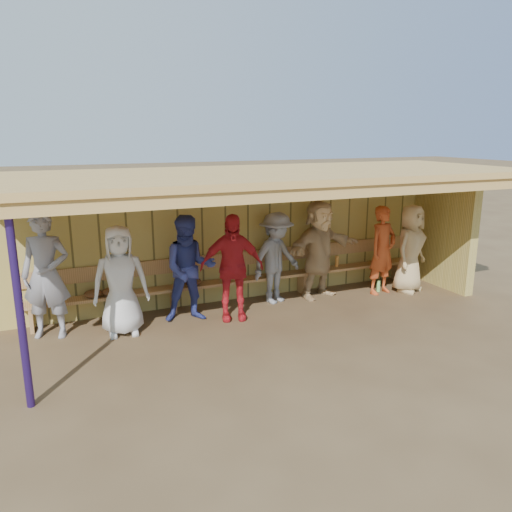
{
  "coord_description": "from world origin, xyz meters",
  "views": [
    {
      "loc": [
        -3.24,
        -7.22,
        3.1
      ],
      "look_at": [
        0.0,
        0.35,
        1.05
      ],
      "focal_mm": 35.0,
      "sensor_mm": 36.0,
      "label": 1
    }
  ],
  "objects_px": {
    "player_d": "(232,267)",
    "player_g": "(383,250)",
    "player_f": "(319,249)",
    "player_c": "(190,269)",
    "player_e": "(276,258)",
    "player_b": "(120,281)",
    "player_a": "(46,275)",
    "bench": "(240,274)",
    "player_h": "(410,249)"
  },
  "relations": [
    {
      "from": "player_h",
      "to": "bench",
      "type": "xyz_separation_m",
      "value": [
        -3.31,
        0.74,
        -0.34
      ]
    },
    {
      "from": "player_c",
      "to": "player_h",
      "type": "relative_size",
      "value": 1.03
    },
    {
      "from": "player_g",
      "to": "player_h",
      "type": "xyz_separation_m",
      "value": [
        0.57,
        -0.12,
        0.01
      ]
    },
    {
      "from": "player_g",
      "to": "player_c",
      "type": "bearing_deg",
      "value": 167.42
    },
    {
      "from": "player_d",
      "to": "player_f",
      "type": "xyz_separation_m",
      "value": [
        1.93,
        0.45,
        0.04
      ]
    },
    {
      "from": "player_f",
      "to": "player_h",
      "type": "relative_size",
      "value": 1.08
    },
    {
      "from": "player_b",
      "to": "player_f",
      "type": "xyz_separation_m",
      "value": [
        3.75,
        0.39,
        0.08
      ]
    },
    {
      "from": "player_a",
      "to": "bench",
      "type": "height_order",
      "value": "player_a"
    },
    {
      "from": "player_f",
      "to": "player_g",
      "type": "relative_size",
      "value": 1.09
    },
    {
      "from": "player_c",
      "to": "player_e",
      "type": "distance_m",
      "value": 1.74
    },
    {
      "from": "player_b",
      "to": "player_d",
      "type": "xyz_separation_m",
      "value": [
        1.82,
        -0.06,
        0.04
      ]
    },
    {
      "from": "player_d",
      "to": "player_g",
      "type": "relative_size",
      "value": 1.05
    },
    {
      "from": "player_f",
      "to": "player_h",
      "type": "bearing_deg",
      "value": -28.57
    },
    {
      "from": "player_a",
      "to": "player_g",
      "type": "bearing_deg",
      "value": 16.94
    },
    {
      "from": "player_h",
      "to": "player_e",
      "type": "bearing_deg",
      "value": 146.27
    },
    {
      "from": "player_b",
      "to": "player_d",
      "type": "relative_size",
      "value": 0.96
    },
    {
      "from": "player_a",
      "to": "player_b",
      "type": "xyz_separation_m",
      "value": [
        1.05,
        -0.33,
        -0.12
      ]
    },
    {
      "from": "player_f",
      "to": "bench",
      "type": "distance_m",
      "value": 1.58
    },
    {
      "from": "player_a",
      "to": "player_c",
      "type": "distance_m",
      "value": 2.2
    },
    {
      "from": "player_g",
      "to": "player_b",
      "type": "bearing_deg",
      "value": 169.35
    },
    {
      "from": "player_e",
      "to": "player_f",
      "type": "distance_m",
      "value": 0.89
    },
    {
      "from": "player_f",
      "to": "bench",
      "type": "relative_size",
      "value": 0.25
    },
    {
      "from": "player_a",
      "to": "player_d",
      "type": "distance_m",
      "value": 2.89
    },
    {
      "from": "player_a",
      "to": "player_b",
      "type": "bearing_deg",
      "value": 1.61
    },
    {
      "from": "player_a",
      "to": "player_e",
      "type": "height_order",
      "value": "player_a"
    },
    {
      "from": "player_c",
      "to": "player_g",
      "type": "relative_size",
      "value": 1.04
    },
    {
      "from": "player_c",
      "to": "player_e",
      "type": "xyz_separation_m",
      "value": [
        1.72,
        0.27,
        -0.05
      ]
    },
    {
      "from": "player_b",
      "to": "player_f",
      "type": "relative_size",
      "value": 0.92
    },
    {
      "from": "player_a",
      "to": "player_e",
      "type": "distance_m",
      "value": 3.92
    },
    {
      "from": "player_a",
      "to": "player_d",
      "type": "height_order",
      "value": "player_a"
    },
    {
      "from": "player_b",
      "to": "player_d",
      "type": "height_order",
      "value": "player_d"
    },
    {
      "from": "player_h",
      "to": "bench",
      "type": "relative_size",
      "value": 0.23
    },
    {
      "from": "player_g",
      "to": "bench",
      "type": "xyz_separation_m",
      "value": [
        -2.74,
        0.63,
        -0.34
      ]
    },
    {
      "from": "player_f",
      "to": "player_g",
      "type": "bearing_deg",
      "value": -29.07
    },
    {
      "from": "player_c",
      "to": "player_d",
      "type": "relative_size",
      "value": 0.99
    },
    {
      "from": "player_a",
      "to": "bench",
      "type": "xyz_separation_m",
      "value": [
        3.31,
        0.4,
        -0.46
      ]
    },
    {
      "from": "player_e",
      "to": "player_h",
      "type": "relative_size",
      "value": 0.97
    },
    {
      "from": "player_e",
      "to": "player_f",
      "type": "relative_size",
      "value": 0.9
    },
    {
      "from": "player_d",
      "to": "player_h",
      "type": "xyz_separation_m",
      "value": [
        3.76,
        0.04,
        -0.03
      ]
    },
    {
      "from": "player_d",
      "to": "player_f",
      "type": "relative_size",
      "value": 0.96
    },
    {
      "from": "player_b",
      "to": "player_g",
      "type": "bearing_deg",
      "value": 5.59
    },
    {
      "from": "player_f",
      "to": "bench",
      "type": "height_order",
      "value": "player_f"
    },
    {
      "from": "player_c",
      "to": "player_d",
      "type": "xyz_separation_m",
      "value": [
        0.67,
        -0.21,
        0.01
      ]
    },
    {
      "from": "player_b",
      "to": "player_d",
      "type": "distance_m",
      "value": 1.82
    },
    {
      "from": "player_h",
      "to": "bench",
      "type": "height_order",
      "value": "player_h"
    },
    {
      "from": "player_h",
      "to": "player_c",
      "type": "bearing_deg",
      "value": 153.29
    },
    {
      "from": "player_f",
      "to": "player_g",
      "type": "distance_m",
      "value": 1.29
    },
    {
      "from": "player_f",
      "to": "player_g",
      "type": "xyz_separation_m",
      "value": [
        1.25,
        -0.29,
        -0.08
      ]
    },
    {
      "from": "player_c",
      "to": "player_h",
      "type": "bearing_deg",
      "value": 7.32
    },
    {
      "from": "player_a",
      "to": "player_c",
      "type": "bearing_deg",
      "value": 14.5
    }
  ]
}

